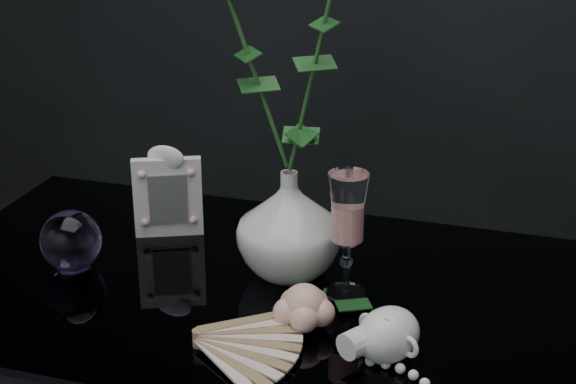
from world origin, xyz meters
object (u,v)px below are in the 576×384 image
(vase, at_px, (289,224))
(picture_frame, at_px, (168,191))
(pearl_jar, at_px, (388,333))
(paperweight, at_px, (71,240))
(wine_glass, at_px, (347,236))
(loose_rose, at_px, (304,306))

(vase, height_order, picture_frame, vase)
(pearl_jar, bearing_deg, paperweight, -159.11)
(wine_glass, relative_size, pearl_jar, 0.73)
(picture_frame, bearing_deg, loose_rose, -59.66)
(pearl_jar, bearing_deg, loose_rose, -166.83)
(picture_frame, distance_m, loose_rose, 0.36)
(paperweight, height_order, loose_rose, paperweight)
(vase, bearing_deg, pearl_jar, -44.39)
(paperweight, relative_size, pearl_jar, 0.36)
(wine_glass, bearing_deg, loose_rose, -108.04)
(picture_frame, bearing_deg, wine_glass, -42.57)
(paperweight, bearing_deg, loose_rose, -8.77)
(wine_glass, distance_m, paperweight, 0.41)
(picture_frame, xyz_separation_m, pearl_jar, (0.41, -0.25, -0.04))
(loose_rose, bearing_deg, pearl_jar, -16.54)
(vase, height_order, paperweight, vase)
(vase, xyz_separation_m, wine_glass, (0.09, -0.04, 0.01))
(vase, distance_m, pearl_jar, 0.26)
(picture_frame, relative_size, pearl_jar, 0.60)
(paperweight, bearing_deg, wine_glass, 5.75)
(vase, xyz_separation_m, paperweight, (-0.31, -0.08, -0.03))
(wine_glass, bearing_deg, paperweight, -174.25)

